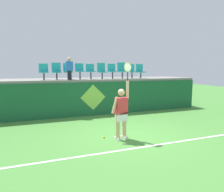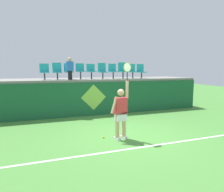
% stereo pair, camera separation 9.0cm
% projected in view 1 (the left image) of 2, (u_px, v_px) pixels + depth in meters
% --- Properties ---
extents(ground_plane, '(40.00, 40.00, 0.00)m').
position_uv_depth(ground_plane, '(130.00, 135.00, 6.96)').
color(ground_plane, '#478438').
extents(court_back_wall, '(11.38, 0.20, 1.65)m').
position_uv_depth(court_back_wall, '(100.00, 98.00, 10.09)').
color(court_back_wall, '#195633').
rests_on(court_back_wall, ground_plane).
extents(spectator_platform, '(11.38, 2.63, 0.12)m').
position_uv_depth(spectator_platform, '(94.00, 80.00, 11.14)').
color(spectator_platform, gray).
rests_on(spectator_platform, court_back_wall).
extents(court_baseline_stripe, '(10.24, 0.08, 0.01)m').
position_uv_depth(court_baseline_stripe, '(146.00, 146.00, 5.95)').
color(court_baseline_stripe, white).
rests_on(court_baseline_stripe, ground_plane).
extents(tennis_player, '(0.75, 0.32, 2.48)m').
position_uv_depth(tennis_player, '(121.00, 111.00, 6.48)').
color(tennis_player, white).
rests_on(tennis_player, ground_plane).
extents(tennis_ball, '(0.07, 0.07, 0.07)m').
position_uv_depth(tennis_ball, '(104.00, 137.00, 6.69)').
color(tennis_ball, '#D1E533').
rests_on(tennis_ball, ground_plane).
extents(water_bottle, '(0.07, 0.07, 0.27)m').
position_uv_depth(water_bottle, '(139.00, 76.00, 10.76)').
color(water_bottle, white).
rests_on(water_bottle, spectator_platform).
extents(stadium_chair_0, '(0.44, 0.42, 0.78)m').
position_uv_depth(stadium_chair_0, '(44.00, 71.00, 9.68)').
color(stadium_chair_0, '#38383D').
rests_on(stadium_chair_0, spectator_platform).
extents(stadium_chair_1, '(0.44, 0.42, 0.83)m').
position_uv_depth(stadium_chair_1, '(56.00, 70.00, 9.89)').
color(stadium_chair_1, '#38383D').
rests_on(stadium_chair_1, spectator_platform).
extents(stadium_chair_2, '(0.44, 0.42, 0.81)m').
position_uv_depth(stadium_chair_2, '(68.00, 70.00, 10.08)').
color(stadium_chair_2, '#38383D').
rests_on(stadium_chair_2, spectator_platform).
extents(stadium_chair_3, '(0.44, 0.42, 0.81)m').
position_uv_depth(stadium_chair_3, '(80.00, 70.00, 10.28)').
color(stadium_chair_3, '#38383D').
rests_on(stadium_chair_3, spectator_platform).
extents(stadium_chair_4, '(0.44, 0.42, 0.79)m').
position_uv_depth(stadium_chair_4, '(90.00, 70.00, 10.48)').
color(stadium_chair_4, '#38383D').
rests_on(stadium_chair_4, spectator_platform).
extents(stadium_chair_5, '(0.44, 0.42, 0.85)m').
position_uv_depth(stadium_chair_5, '(102.00, 70.00, 10.70)').
color(stadium_chair_5, '#38383D').
rests_on(stadium_chair_5, spectator_platform).
extents(stadium_chair_6, '(0.44, 0.42, 0.81)m').
position_uv_depth(stadium_chair_6, '(112.00, 70.00, 10.90)').
color(stadium_chair_6, '#38383D').
rests_on(stadium_chair_6, spectator_platform).
extents(stadium_chair_7, '(0.44, 0.42, 0.88)m').
position_uv_depth(stadium_chair_7, '(122.00, 70.00, 11.10)').
color(stadium_chair_7, '#38383D').
rests_on(stadium_chair_7, spectator_platform).
extents(stadium_chair_8, '(0.44, 0.42, 0.81)m').
position_uv_depth(stadium_chair_8, '(131.00, 70.00, 11.30)').
color(stadium_chair_8, '#38383D').
rests_on(stadium_chair_8, spectator_platform).
extents(stadium_chair_9, '(0.44, 0.42, 0.81)m').
position_uv_depth(stadium_chair_9, '(140.00, 71.00, 11.50)').
color(stadium_chair_9, '#38383D').
rests_on(stadium_chair_9, spectator_platform).
extents(spectator_0, '(0.34, 0.20, 1.07)m').
position_uv_depth(spectator_0, '(69.00, 68.00, 9.63)').
color(spectator_0, black).
rests_on(spectator_0, spectator_platform).
extents(wall_signage_mount, '(1.27, 0.01, 1.54)m').
position_uv_depth(wall_signage_mount, '(93.00, 115.00, 9.96)').
color(wall_signage_mount, '#195633').
rests_on(wall_signage_mount, ground_plane).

